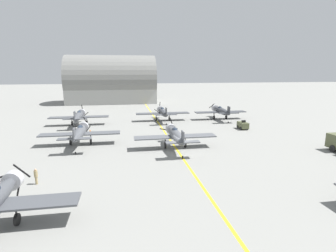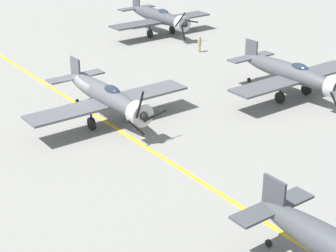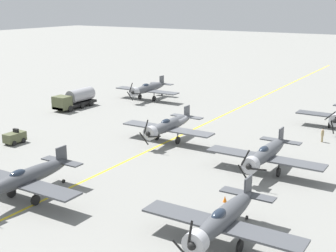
# 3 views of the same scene
# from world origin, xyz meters

# --- Properties ---
(ground_plane) EXTENTS (400.00, 400.00, 0.00)m
(ground_plane) POSITION_xyz_m (0.00, 0.00, 0.00)
(ground_plane) COLOR gray
(taxiway_stripe) EXTENTS (0.30, 160.00, 0.01)m
(taxiway_stripe) POSITION_xyz_m (0.00, 0.00, 0.00)
(taxiway_stripe) COLOR yellow
(taxiway_stripe) RESTS_ON ground
(airplane_far_left) EXTENTS (12.00, 9.98, 3.79)m
(airplane_far_left) POSITION_xyz_m (-16.57, 22.22, 2.01)
(airplane_far_left) COLOR #494C51
(airplane_far_left) RESTS_ON ground
(airplane_far_center) EXTENTS (12.00, 9.98, 3.80)m
(airplane_far_center) POSITION_xyz_m (1.33, 24.16, 2.01)
(airplane_far_center) COLOR #45484D
(airplane_far_center) RESTS_ON ground
(airplane_far_right) EXTENTS (12.00, 9.98, 3.65)m
(airplane_far_right) POSITION_xyz_m (14.91, 23.78, 2.01)
(airplane_far_right) COLOR #404247
(airplane_far_right) RESTS_ON ground
(airplane_mid_left) EXTENTS (12.00, 9.98, 3.67)m
(airplane_mid_left) POSITION_xyz_m (-14.06, 6.85, 2.01)
(airplane_mid_left) COLOR #4E5156
(airplane_mid_left) RESTS_ON ground
(airplane_mid_center) EXTENTS (12.00, 9.98, 3.74)m
(airplane_mid_center) POSITION_xyz_m (-0.05, 2.67, 2.01)
(airplane_mid_center) COLOR #56585D
(airplane_mid_center) RESTS_ON ground
(tow_tractor) EXTENTS (1.57, 2.60, 1.79)m
(tow_tractor) POSITION_xyz_m (15.43, 13.28, 0.79)
(tow_tractor) COLOR #515638
(tow_tractor) RESTS_ON ground
(ground_crew_walking) EXTENTS (0.36, 0.36, 1.64)m
(ground_crew_walking) POSITION_xyz_m (-16.26, -7.01, 0.89)
(ground_crew_walking) COLOR tan
(ground_crew_walking) RESTS_ON ground
(traffic_cone) EXTENTS (0.36, 0.36, 0.55)m
(traffic_cone) POSITION_xyz_m (-13.64, 15.48, 0.28)
(traffic_cone) COLOR orange
(traffic_cone) RESTS_ON ground
(hangar) EXTENTS (30.25, 16.35, 16.41)m
(hangar) POSITION_xyz_m (-11.15, 62.43, 6.92)
(hangar) COLOR #9E9E99
(hangar) RESTS_ON ground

